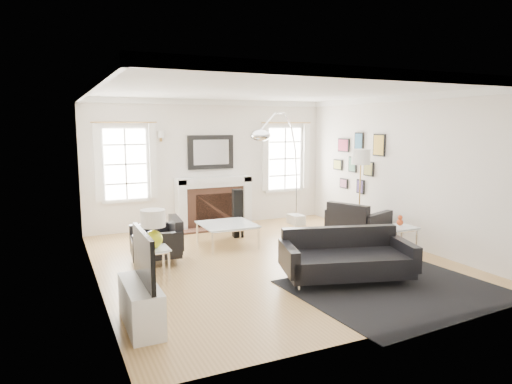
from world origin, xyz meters
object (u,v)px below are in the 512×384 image
armchair_left (159,242)px  armchair_right (356,224)px  fireplace (214,203)px  arc_floor_lamp (280,166)px  sofa (346,258)px  gourd_lamp (153,226)px  coffee_table (227,225)px

armchair_left → armchair_right: 3.74m
fireplace → arc_floor_lamp: 1.79m
fireplace → sofa: fireplace is taller
armchair_left → gourd_lamp: size_ratio=1.68×
fireplace → coffee_table: size_ratio=1.76×
armchair_left → coffee_table: armchair_left is taller
sofa → armchair_right: 2.24m
fireplace → gourd_lamp: fireplace is taller
fireplace → coffee_table: bearing=-101.3°
armchair_right → coffee_table: armchair_right is taller
sofa → coffee_table: 2.64m
gourd_lamp → arc_floor_lamp: (3.00, 1.78, 0.61)m
fireplace → sofa: bearing=-82.6°
coffee_table → arc_floor_lamp: bearing=19.9°
armchair_left → armchair_right: (3.72, -0.36, 0.04)m
coffee_table → arc_floor_lamp: arc_floor_lamp is taller
armchair_right → gourd_lamp: (-3.98, -0.49, 0.43)m
fireplace → armchair_left: fireplace is taller
sofa → armchair_left: sofa is taller
armchair_right → coffee_table: size_ratio=1.27×
arc_floor_lamp → gourd_lamp: bearing=-149.3°
armchair_left → arc_floor_lamp: arc_floor_lamp is taller
fireplace → gourd_lamp: (-1.97, -2.97, 0.25)m
armchair_left → gourd_lamp: 1.01m
sofa → fireplace: bearing=97.4°
sofa → gourd_lamp: 2.83m
armchair_right → sofa: bearing=-130.9°
sofa → armchair_right: (1.46, 1.69, 0.04)m
gourd_lamp → armchair_left: bearing=73.0°
arc_floor_lamp → coffee_table: bearing=-160.1°
coffee_table → gourd_lamp: gourd_lamp is taller
arc_floor_lamp → armchair_right: bearing=-52.8°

